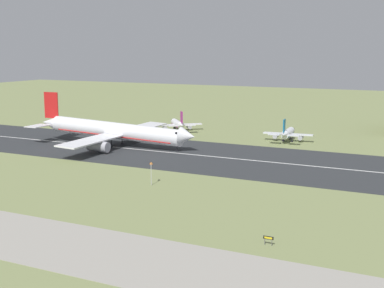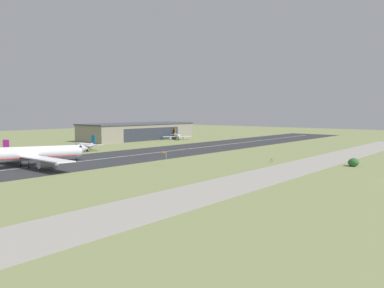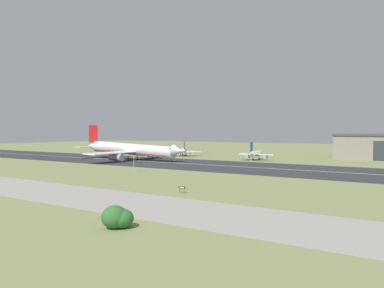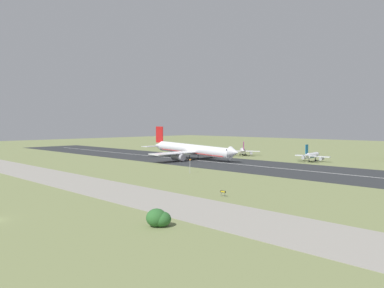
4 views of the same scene
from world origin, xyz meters
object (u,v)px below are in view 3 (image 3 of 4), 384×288
airplane_parked_west (183,151)px  runway_sign (182,188)px  shrub_clump (118,218)px  windsock_pole (135,158)px  airplane_parked_east (256,154)px  airplane_landing (132,150)px

airplane_parked_west → runway_sign: bearing=-55.7°
shrub_clump → windsock_pole: bearing=130.0°
airplane_parked_west → airplane_parked_east: (43.76, -5.11, 0.28)m
windsock_pole → runway_sign: 43.97m
airplane_parked_west → windsock_pole: bearing=-66.8°
airplane_landing → windsock_pole: airplane_landing is taller
airplane_parked_east → runway_sign: size_ratio=9.97×
airplane_landing → airplane_parked_east: size_ratio=3.44×
shrub_clump → runway_sign: (-9.02, 28.37, -0.35)m
shrub_clump → runway_sign: bearing=107.6°
airplane_landing → windsock_pole: (35.03, -37.03, -0.12)m
airplane_landing → runway_sign: airplane_landing is taller
airplane_parked_east → runway_sign: (23.64, -93.56, -1.72)m
airplane_parked_east → shrub_clump: 126.24m
airplane_landing → shrub_clump: bearing=-48.6°
airplane_landing → windsock_pole: bearing=-46.6°
airplane_landing → shrub_clump: airplane_landing is taller
windsock_pole → runway_sign: size_ratio=3.13×
airplane_parked_east → runway_sign: bearing=-75.8°
airplane_landing → shrub_clump: 120.84m
airplane_landing → airplane_parked_east: (47.28, 31.38, -1.91)m
airplane_parked_east → airplane_parked_west: bearing=173.3°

